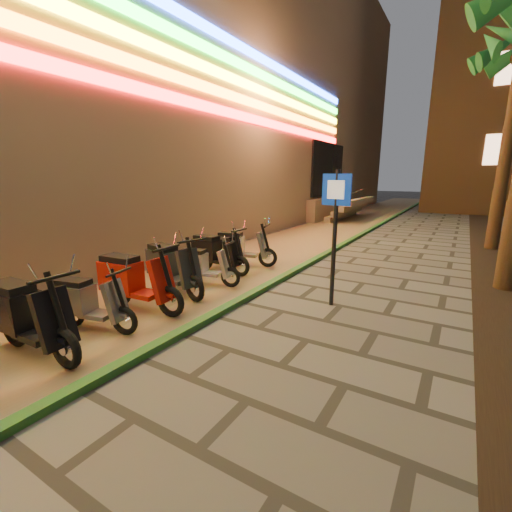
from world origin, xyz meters
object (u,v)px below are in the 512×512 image
Objects in this scene: scooter_6 at (86,302)px; scooter_11 at (239,247)px; scooter_7 at (132,280)px; scooter_10 at (214,252)px; pedestrian_sign at (335,220)px; scooter_9 at (202,265)px; scooter_5 at (25,315)px; scooter_8 at (170,267)px.

scooter_11 is (-0.18, 4.68, 0.06)m from scooter_6.
scooter_7 is 2.84m from scooter_10.
scooter_7 is at bearing -136.23° from pedestrian_sign.
scooter_9 is (0.05, 2.81, -0.01)m from scooter_6.
scooter_6 is at bearing -104.16° from scooter_11.
scooter_11 reaches higher than scooter_6.
scooter_5 is 1.23× the size of scooter_9.
scooter_8 reaches higher than scooter_10.
scooter_10 is (-0.35, 3.79, 0.06)m from scooter_6.
scooter_5 and scooter_8 have the same top height.
scooter_6 is 0.82× the size of scooter_7.
pedestrian_sign is at bearing -43.20° from scooter_11.
scooter_9 is 0.88× the size of scooter_11.
scooter_7 reaches higher than scooter_8.
scooter_8 reaches higher than scooter_6.
pedestrian_sign reaches higher than scooter_6.
scooter_8 is 1.23× the size of scooter_9.
scooter_5 reaches higher than scooter_10.
scooter_7 is 1.84m from scooter_9.
scooter_7 is at bearing -70.71° from scooter_8.
scooter_5 is 1.00× the size of scooter_8.
scooter_5 is (-3.01, -3.96, -1.09)m from pedestrian_sign.
scooter_7 reaches higher than scooter_11.
scooter_11 is at bearing 78.90° from scooter_6.
scooter_9 is at bearing 87.38° from scooter_5.
scooter_8 is 2.64m from scooter_11.
pedestrian_sign reaches higher than scooter_5.
scooter_6 is at bearing -91.31° from scooter_7.
pedestrian_sign is 3.77m from scooter_11.
scooter_6 is at bearing 88.98° from scooter_5.
scooter_7 is (-3.08, -2.09, -1.09)m from pedestrian_sign.
scooter_6 is 3.81m from scooter_10.
scooter_7 is 1.01× the size of scooter_8.
scooter_7 is at bearing -105.11° from scooter_9.
scooter_5 reaches higher than scooter_6.
scooter_9 is at bearing 81.67° from scooter_7.
scooter_6 is (-3.03, -3.06, -1.19)m from pedestrian_sign.
scooter_11 is (-0.23, 1.88, 0.07)m from scooter_9.
scooter_9 is (0.11, 1.84, -0.11)m from scooter_7.
scooter_10 is (-3.38, 0.73, -1.12)m from pedestrian_sign.
scooter_9 is at bearing -65.68° from scooter_10.
scooter_6 is at bearing -82.90° from scooter_10.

